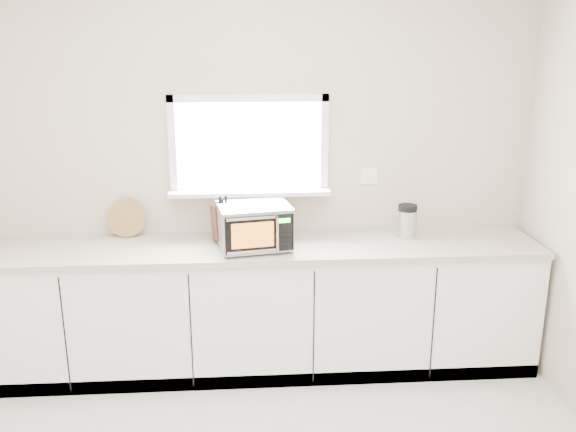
{
  "coord_description": "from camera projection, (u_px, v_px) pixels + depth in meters",
  "views": [
    {
      "loc": [
        -0.02,
        -2.21,
        2.25
      ],
      "look_at": [
        0.24,
        1.55,
        1.16
      ],
      "focal_mm": 38.0,
      "sensor_mm": 36.0,
      "label": 1
    }
  ],
  "objects": [
    {
      "name": "back_wall",
      "position": [
        250.0,
        171.0,
        4.28
      ],
      "size": [
        4.0,
        0.17,
        2.7
      ],
      "color": "#BAAB93",
      "rests_on": "ground"
    },
    {
      "name": "cabinets",
      "position": [
        252.0,
        310.0,
        4.26
      ],
      "size": [
        3.92,
        0.6,
        0.88
      ],
      "primitive_type": "cube",
      "color": "white",
      "rests_on": "ground"
    },
    {
      "name": "countertop",
      "position": [
        251.0,
        248.0,
        4.12
      ],
      "size": [
        3.92,
        0.64,
        0.04
      ],
      "primitive_type": "cube",
      "color": "#B9AE99",
      "rests_on": "cabinets"
    },
    {
      "name": "microwave",
      "position": [
        255.0,
        226.0,
        4.01
      ],
      "size": [
        0.51,
        0.43,
        0.3
      ],
      "rotation": [
        0.0,
        0.0,
        0.18
      ],
      "color": "black",
      "rests_on": "countertop"
    },
    {
      "name": "knife_block",
      "position": [
        222.0,
        222.0,
        4.13
      ],
      "size": [
        0.16,
        0.25,
        0.34
      ],
      "rotation": [
        0.0,
        0.0,
        0.25
      ],
      "color": "#402016",
      "rests_on": "countertop"
    },
    {
      "name": "cutting_board",
      "position": [
        126.0,
        218.0,
        4.26
      ],
      "size": [
        0.27,
        0.06,
        0.27
      ],
      "primitive_type": "cylinder",
      "rotation": [
        1.4,
        0.0,
        0.0
      ],
      "color": "#A26C3E",
      "rests_on": "countertop"
    },
    {
      "name": "coffee_grinder",
      "position": [
        407.0,
        221.0,
        4.26
      ],
      "size": [
        0.15,
        0.15,
        0.24
      ],
      "rotation": [
        0.0,
        0.0,
        -0.13
      ],
      "color": "#AFB2B6",
      "rests_on": "countertop"
    }
  ]
}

